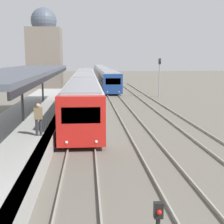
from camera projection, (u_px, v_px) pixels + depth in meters
platform_canopy at (22, 72)px, 19.00m from camera, size 4.00×22.32×3.20m
person_on_platform at (38, 117)px, 15.69m from camera, size 0.40×0.22×1.66m
train_near at (85, 85)px, 37.57m from camera, size 2.60×43.80×3.06m
train_far at (102, 73)px, 68.45m from camera, size 2.54×57.08×2.98m
signal_mast_far at (159, 73)px, 39.13m from camera, size 0.28×0.29×4.85m
distant_domed_building at (45, 50)px, 53.34m from camera, size 5.63×5.63×13.29m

